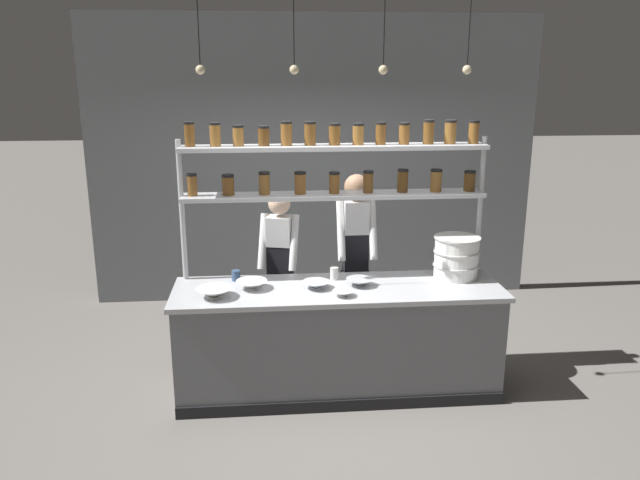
{
  "coord_description": "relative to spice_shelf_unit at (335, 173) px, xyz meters",
  "views": [
    {
      "loc": [
        -0.58,
        -4.77,
        2.64
      ],
      "look_at": [
        -0.13,
        0.2,
        1.27
      ],
      "focal_mm": 35.0,
      "sensor_mm": 36.0,
      "label": 1
    }
  ],
  "objects": [
    {
      "name": "chef_center",
      "position": [
        0.23,
        0.33,
        -0.79
      ],
      "size": [
        0.36,
        0.3,
        1.74
      ],
      "rotation": [
        0.0,
        0.0,
        0.01
      ],
      "color": "black",
      "rests_on": "ground_plane"
    },
    {
      "name": "spice_shelf_unit",
      "position": [
        0.0,
        0.0,
        0.0
      ],
      "size": [
        2.57,
        0.28,
        2.24
      ],
      "color": "#B7BABF",
      "rests_on": "ground_plane"
    },
    {
      "name": "prep_bowl_far_left",
      "position": [
        -0.71,
        -0.3,
        -0.85
      ],
      "size": [
        0.25,
        0.25,
        0.07
      ],
      "color": "white",
      "rests_on": "prep_counter"
    },
    {
      "name": "chef_left",
      "position": [
        -0.46,
        0.38,
        -0.91
      ],
      "size": [
        0.41,
        0.33,
        1.58
      ],
      "rotation": [
        0.0,
        0.0,
        -0.26
      ],
      "color": "black",
      "rests_on": "ground_plane"
    },
    {
      "name": "serving_cup_by_board",
      "position": [
        -0.02,
        -0.13,
        -0.83
      ],
      "size": [
        0.07,
        0.07,
        0.11
      ],
      "color": "silver",
      "rests_on": "prep_counter"
    },
    {
      "name": "serving_cup_front",
      "position": [
        -0.85,
        -0.08,
        -0.84
      ],
      "size": [
        0.07,
        0.07,
        0.09
      ],
      "color": "#334C70",
      "rests_on": "prep_counter"
    },
    {
      "name": "prep_bowl_near_left",
      "position": [
        0.0,
        -0.54,
        -0.86
      ],
      "size": [
        0.17,
        0.17,
        0.05
      ],
      "color": "white",
      "rests_on": "prep_counter"
    },
    {
      "name": "container_stack",
      "position": [
        1.02,
        -0.16,
        -0.71
      ],
      "size": [
        0.39,
        0.39,
        0.36
      ],
      "color": "white",
      "rests_on": "prep_counter"
    },
    {
      "name": "prep_bowl_near_right",
      "position": [
        -1.0,
        -0.48,
        -0.85
      ],
      "size": [
        0.28,
        0.28,
        0.08
      ],
      "color": "silver",
      "rests_on": "prep_counter"
    },
    {
      "name": "back_wall",
      "position": [
        -0.01,
        2.0,
        -0.19
      ],
      "size": [
        5.09,
        0.12,
        3.24
      ],
      "primitive_type": "cube",
      "color": "gray",
      "rests_on": "ground_plane"
    },
    {
      "name": "pendant_light_row",
      "position": [
        -0.03,
        -0.33,
        0.86
      ],
      "size": [
        2.07,
        0.07,
        0.58
      ],
      "color": "black"
    },
    {
      "name": "prep_counter",
      "position": [
        -0.01,
        -0.33,
        -1.34
      ],
      "size": [
        2.69,
        0.76,
        0.92
      ],
      "color": "slate",
      "rests_on": "ground_plane"
    },
    {
      "name": "ground_plane",
      "position": [
        -0.01,
        -0.33,
        -1.8
      ],
      "size": [
        40.0,
        40.0,
        0.0
      ],
      "primitive_type": "plane",
      "color": "slate"
    },
    {
      "name": "prep_bowl_center_back",
      "position": [
        0.17,
        -0.31,
        -0.85
      ],
      "size": [
        0.22,
        0.22,
        0.06
      ],
      "color": "#B2B7BC",
      "rests_on": "prep_counter"
    },
    {
      "name": "prep_bowl_center_front",
      "position": [
        -0.19,
        -0.34,
        -0.85
      ],
      "size": [
        0.22,
        0.22,
        0.06
      ],
      "color": "silver",
      "rests_on": "prep_counter"
    }
  ]
}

